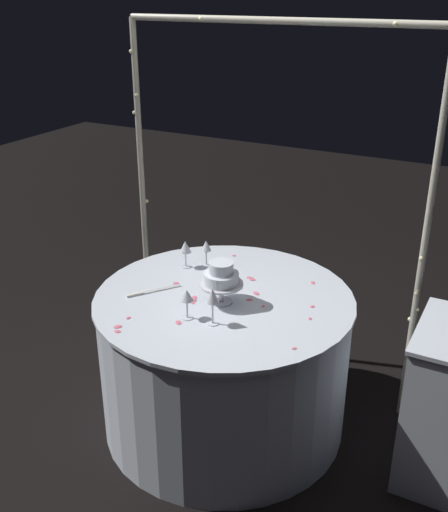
# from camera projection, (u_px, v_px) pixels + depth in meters

# --- Properties ---
(ground_plane) EXTENTS (12.00, 12.00, 0.00)m
(ground_plane) POSITION_uv_depth(u_px,v_px,m) (224.00, 419.00, 3.38)
(ground_plane) COLOR black
(decorative_arch) EXTENTS (1.78, 0.06, 2.09)m
(decorative_arch) POSITION_uv_depth(u_px,v_px,m) (270.00, 166.00, 3.26)
(decorative_arch) COLOR #B7B29E
(decorative_arch) RESTS_ON ground
(main_table) EXTENTS (1.33, 1.33, 0.78)m
(main_table) POSITION_uv_depth(u_px,v_px,m) (224.00, 361.00, 3.22)
(main_table) COLOR silver
(main_table) RESTS_ON ground
(tiered_cake) EXTENTS (0.22, 0.22, 0.22)m
(tiered_cake) POSITION_uv_depth(u_px,v_px,m) (221.00, 277.00, 2.95)
(tiered_cake) COLOR silver
(tiered_cake) RESTS_ON main_table
(wine_glass_0) EXTENTS (0.06, 0.06, 0.16)m
(wine_glass_0) POSITION_uv_depth(u_px,v_px,m) (185.00, 248.00, 3.34)
(wine_glass_0) COLOR silver
(wine_glass_0) RESTS_ON main_table
(wine_glass_1) EXTENTS (0.06, 0.06, 0.15)m
(wine_glass_1) POSITION_uv_depth(u_px,v_px,m) (206.00, 247.00, 3.36)
(wine_glass_1) COLOR silver
(wine_glass_1) RESTS_ON main_table
(wine_glass_2) EXTENTS (0.06, 0.06, 0.18)m
(wine_glass_2) POSITION_uv_depth(u_px,v_px,m) (212.00, 297.00, 2.76)
(wine_glass_2) COLOR silver
(wine_glass_2) RESTS_ON main_table
(wine_glass_3) EXTENTS (0.06, 0.06, 0.15)m
(wine_glass_3) POSITION_uv_depth(u_px,v_px,m) (187.00, 297.00, 2.82)
(wine_glass_3) COLOR silver
(wine_glass_3) RESTS_ON main_table
(cake_knife) EXTENTS (0.19, 0.25, 0.01)m
(cake_knife) POSITION_uv_depth(u_px,v_px,m) (150.00, 291.00, 3.10)
(cake_knife) COLOR silver
(cake_knife) RESTS_ON main_table
(rose_petal_0) EXTENTS (0.04, 0.03, 0.00)m
(rose_petal_0) POSITION_uv_depth(u_px,v_px,m) (117.00, 331.00, 2.75)
(rose_petal_0) COLOR #EA6B84
(rose_petal_0) RESTS_ON main_table
(rose_petal_1) EXTENTS (0.04, 0.04, 0.00)m
(rose_petal_1) POSITION_uv_depth(u_px,v_px,m) (313.00, 283.00, 3.20)
(rose_petal_1) COLOR #EA6B84
(rose_petal_1) RESTS_ON main_table
(rose_petal_2) EXTENTS (0.03, 0.03, 0.00)m
(rose_petal_2) POSITION_uv_depth(u_px,v_px,m) (312.00, 306.00, 2.96)
(rose_petal_2) COLOR #EA6B84
(rose_petal_2) RESTS_ON main_table
(rose_petal_3) EXTENTS (0.05, 0.05, 0.00)m
(rose_petal_3) POSITION_uv_depth(u_px,v_px,m) (118.00, 327.00, 2.79)
(rose_petal_3) COLOR #EA6B84
(rose_petal_3) RESTS_ON main_table
(rose_petal_4) EXTENTS (0.05, 0.05, 0.00)m
(rose_petal_4) POSITION_uv_depth(u_px,v_px,m) (256.00, 293.00, 3.09)
(rose_petal_4) COLOR #EA6B84
(rose_petal_4) RESTS_ON main_table
(rose_petal_5) EXTENTS (0.05, 0.04, 0.00)m
(rose_petal_5) POSITION_uv_depth(u_px,v_px,m) (178.00, 322.00, 2.82)
(rose_petal_5) COLOR #EA6B84
(rose_petal_5) RESTS_ON main_table
(rose_petal_6) EXTENTS (0.04, 0.03, 0.00)m
(rose_petal_6) POSITION_uv_depth(u_px,v_px,m) (252.00, 280.00, 3.23)
(rose_petal_6) COLOR #EA6B84
(rose_petal_6) RESTS_ON main_table
(rose_petal_7) EXTENTS (0.04, 0.04, 0.00)m
(rose_petal_7) POSITION_uv_depth(u_px,v_px,m) (176.00, 283.00, 3.20)
(rose_petal_7) COLOR #EA6B84
(rose_petal_7) RESTS_ON main_table
(rose_petal_8) EXTENTS (0.03, 0.03, 0.00)m
(rose_petal_8) POSITION_uv_depth(u_px,v_px,m) (193.00, 303.00, 3.00)
(rose_petal_8) COLOR #EA6B84
(rose_petal_8) RESTS_ON main_table
(rose_petal_9) EXTENTS (0.03, 0.02, 0.00)m
(rose_petal_9) POSITION_uv_depth(u_px,v_px,m) (234.00, 256.00, 3.52)
(rose_petal_9) COLOR #EA6B84
(rose_petal_9) RESTS_ON main_table
(rose_petal_10) EXTENTS (0.02, 0.03, 0.00)m
(rose_petal_10) POSITION_uv_depth(u_px,v_px,m) (310.00, 319.00, 2.85)
(rose_petal_10) COLOR #EA6B84
(rose_petal_10) RESTS_ON main_table
(rose_petal_11) EXTENTS (0.02, 0.03, 0.00)m
(rose_petal_11) POSITION_uv_depth(u_px,v_px,m) (128.00, 318.00, 2.86)
(rose_petal_11) COLOR #EA6B84
(rose_petal_11) RESTS_ON main_table
(rose_petal_12) EXTENTS (0.03, 0.04, 0.00)m
(rose_petal_12) POSITION_uv_depth(u_px,v_px,m) (240.00, 288.00, 3.14)
(rose_petal_12) COLOR #EA6B84
(rose_petal_12) RESTS_ON main_table
(rose_petal_13) EXTENTS (0.03, 0.03, 0.00)m
(rose_petal_13) POSITION_uv_depth(u_px,v_px,m) (294.00, 348.00, 2.62)
(rose_petal_13) COLOR #EA6B84
(rose_petal_13) RESTS_ON main_table
(rose_petal_14) EXTENTS (0.03, 0.03, 0.00)m
(rose_petal_14) POSITION_uv_depth(u_px,v_px,m) (194.00, 301.00, 3.02)
(rose_petal_14) COLOR #EA6B84
(rose_petal_14) RESTS_ON main_table
(rose_petal_15) EXTENTS (0.04, 0.03, 0.00)m
(rose_petal_15) POSITION_uv_depth(u_px,v_px,m) (250.00, 278.00, 3.25)
(rose_petal_15) COLOR #EA6B84
(rose_petal_15) RESTS_ON main_table
(rose_petal_16) EXTENTS (0.03, 0.03, 0.00)m
(rose_petal_16) POSITION_uv_depth(u_px,v_px,m) (264.00, 306.00, 2.97)
(rose_petal_16) COLOR #EA6B84
(rose_petal_16) RESTS_ON main_table
(rose_petal_17) EXTENTS (0.04, 0.05, 0.00)m
(rose_petal_17) POSITION_uv_depth(u_px,v_px,m) (194.00, 297.00, 3.05)
(rose_petal_17) COLOR #EA6B84
(rose_petal_17) RESTS_ON main_table
(rose_petal_18) EXTENTS (0.04, 0.04, 0.00)m
(rose_petal_18) POSITION_uv_depth(u_px,v_px,m) (250.00, 300.00, 3.03)
(rose_petal_18) COLOR #EA6B84
(rose_petal_18) RESTS_ON main_table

